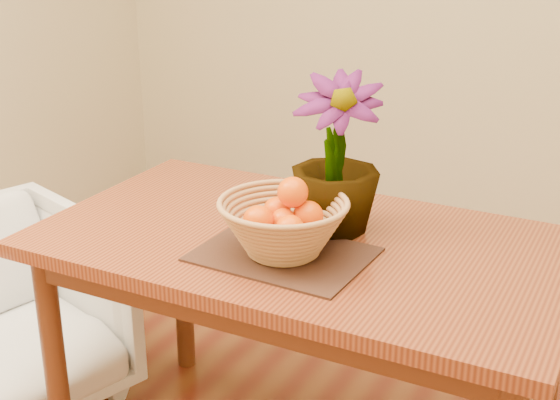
% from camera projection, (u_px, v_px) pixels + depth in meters
% --- Properties ---
extents(table, '(1.40, 0.80, 0.75)m').
position_uv_depth(table, '(303.00, 267.00, 2.09)').
color(table, brown).
rests_on(table, floor).
extents(placemat, '(0.43, 0.33, 0.01)m').
position_uv_depth(placemat, '(283.00, 254.00, 1.95)').
color(placemat, '#391F14').
rests_on(placemat, table).
extents(wicker_basket, '(0.33, 0.33, 0.13)m').
position_uv_depth(wicker_basket, '(283.00, 229.00, 1.92)').
color(wicker_basket, '#C08150').
rests_on(wicker_basket, placemat).
extents(orange_pile, '(0.17, 0.16, 0.14)m').
position_uv_depth(orange_pile, '(285.00, 214.00, 1.91)').
color(orange_pile, '#F44303').
rests_on(orange_pile, wicker_basket).
extents(potted_plant, '(0.30, 0.30, 0.42)m').
position_uv_depth(potted_plant, '(336.00, 155.00, 2.03)').
color(potted_plant, '#1C4814').
rests_on(potted_plant, table).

